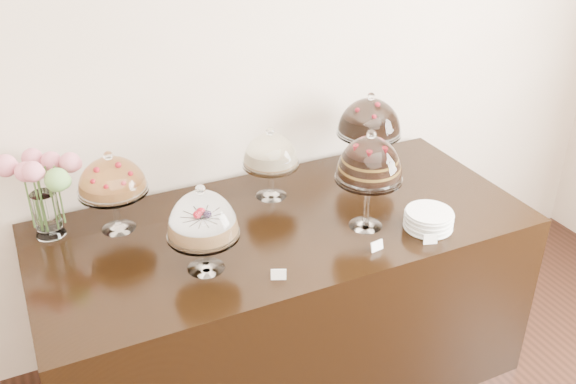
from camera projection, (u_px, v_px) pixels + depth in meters
name	position (u px, v px, depth m)	size (l,w,h in m)	color
wall_back	(211.00, 61.00, 2.97)	(5.00, 0.04, 3.00)	beige
display_counter	(284.00, 302.00, 3.08)	(2.20, 1.00, 0.90)	black
cake_stand_sugar_sponge	(203.00, 219.00, 2.45)	(0.29, 0.29, 0.38)	white
cake_stand_choco_layer	(370.00, 162.00, 2.69)	(0.29, 0.29, 0.46)	white
cake_stand_cheesecake	(271.00, 153.00, 2.97)	(0.27, 0.27, 0.36)	white
cake_stand_dark_choco	(370.00, 120.00, 3.19)	(0.33, 0.33, 0.42)	white
cake_stand_fruit_tart	(112.00, 179.00, 2.70)	(0.30, 0.30, 0.37)	white
flower_vase	(42.00, 183.00, 2.67)	(0.34, 0.30, 0.39)	white
plate_stack	(429.00, 220.00, 2.80)	(0.21, 0.21, 0.08)	white
price_card_left	(279.00, 275.00, 2.49)	(0.06, 0.01, 0.04)	white
price_card_right	(430.00, 239.00, 2.70)	(0.06, 0.01, 0.04)	white
price_card_extra	(377.00, 246.00, 2.66)	(0.06, 0.01, 0.04)	white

